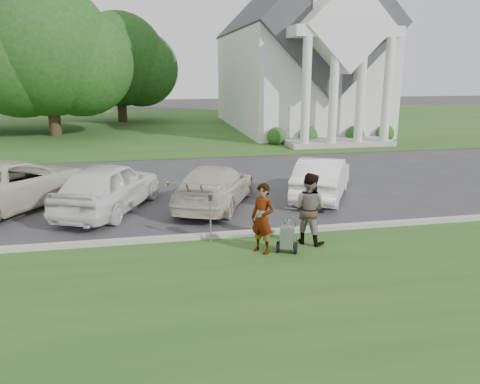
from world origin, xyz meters
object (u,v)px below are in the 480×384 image
object	(u,v)px
car_a	(14,183)
parking_meter_near	(210,212)
person_left	(262,219)
car_c	(214,186)
church	(297,46)
tree_back	(119,64)
car_b	(108,187)
car_d	(322,178)
striping_cart	(287,238)
person_right	(309,209)
tree_left	(48,56)

from	to	relation	value
car_a	parking_meter_near	bearing A→B (deg)	178.15
person_left	car_c	bearing A→B (deg)	147.80
parking_meter_near	car_a	world-z (taller)	car_a
church	car_a	distance (m)	24.45
church	tree_back	world-z (taller)	church
car_b	parking_meter_near	bearing A→B (deg)	151.58
tree_back	car_a	size ratio (longest dim) A/B	1.71
church	car_a	bearing A→B (deg)	-129.62
person_left	car_d	size ratio (longest dim) A/B	0.40
car_a	car_b	distance (m)	3.18
striping_cart	car_b	distance (m)	6.30
person_right	car_c	size ratio (longest dim) A/B	0.40
person_left	striping_cart	bearing A→B (deg)	36.99
church	striping_cart	bearing A→B (deg)	-108.02
tree_left	striping_cart	size ratio (longest dim) A/B	10.12
tree_left	striping_cart	xyz separation A→B (m)	(9.23, -22.78, -4.72)
tree_back	car_c	distance (m)	27.01
striping_cart	car_b	world-z (taller)	car_b
person_right	car_d	size ratio (longest dim) A/B	0.43
car_b	car_c	size ratio (longest dim) A/B	1.01
person_right	car_b	world-z (taller)	person_right
tree_back	person_left	size ratio (longest dim) A/B	5.63
person_left	car_d	xyz separation A→B (m)	(3.24, 4.55, -0.15)
tree_left	car_d	bearing A→B (deg)	-56.69
person_right	car_a	size ratio (longest dim) A/B	0.33
person_right	car_d	world-z (taller)	person_right
person_left	car_b	world-z (taller)	person_left
car_c	striping_cart	bearing A→B (deg)	128.52
tree_back	car_c	size ratio (longest dim) A/B	2.10
tree_left	person_right	bearing A→B (deg)	-65.90
tree_back	car_d	world-z (taller)	tree_back
church	tree_back	size ratio (longest dim) A/B	2.51
car_d	car_c	bearing A→B (deg)	33.58
church	person_left	bearing A→B (deg)	-109.39
parking_meter_near	car_d	bearing A→B (deg)	39.96
striping_cart	car_d	bearing A→B (deg)	83.61
tree_back	church	bearing A→B (deg)	-27.85
tree_back	person_left	distance (m)	31.23
person_left	car_a	distance (m)	8.72
tree_left	car_d	xyz separation A→B (m)	(11.89, -18.09, -4.41)
tree_back	car_d	size ratio (longest dim) A/B	2.26
church	car_c	xyz separation A→B (m)	(-8.92, -19.52, -5.28)
tree_back	tree_left	bearing A→B (deg)	-116.57
tree_back	person_right	xyz separation A→B (m)	(5.95, -30.24, -3.81)
person_right	parking_meter_near	xyz separation A→B (m)	(-2.44, 0.49, -0.09)
striping_cart	car_d	size ratio (longest dim) A/B	0.25
parking_meter_near	tree_left	bearing A→B (deg)	109.05
person_right	parking_meter_near	size ratio (longest dim) A/B	1.40
car_c	church	bearing A→B (deg)	-90.62
tree_back	car_a	xyz separation A→B (m)	(-2.23, -25.29, -3.95)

